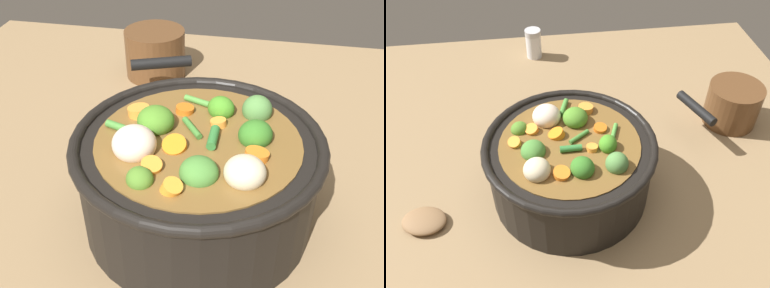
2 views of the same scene
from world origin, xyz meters
TOP-DOWN VIEW (x-y plane):
  - ground_plane at (0.00, 0.00)m, footprint 1.10×1.10m
  - cooking_pot at (0.00, -0.00)m, footprint 0.28×0.28m
  - small_saucepan at (-0.35, -0.14)m, footprint 0.18×0.14m

SIDE VIEW (x-z plane):
  - ground_plane at x=0.00m, z-range 0.00..0.00m
  - small_saucepan at x=-0.35m, z-range 0.00..0.09m
  - cooking_pot at x=0.00m, z-range -0.01..0.14m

